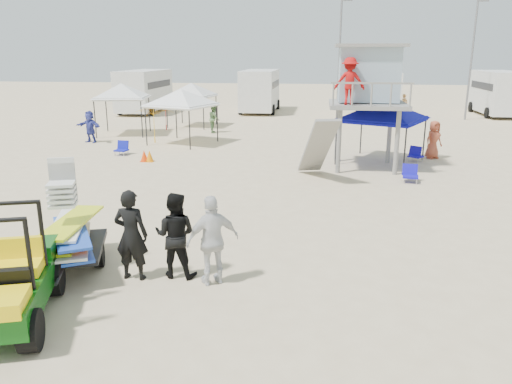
# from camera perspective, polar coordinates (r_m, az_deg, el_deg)

# --- Properties ---
(ground) EXTENTS (140.00, 140.00, 0.00)m
(ground) POSITION_cam_1_polar(r_m,az_deg,el_deg) (9.85, -5.32, -11.92)
(ground) COLOR beige
(ground) RESTS_ON ground
(utility_cart) EXTENTS (2.10, 2.95, 2.03)m
(utility_cart) POSITION_cam_1_polar(r_m,az_deg,el_deg) (9.57, -27.21, -8.29)
(utility_cart) COLOR #0B490D
(utility_cart) RESTS_ON ground
(surf_trailer) EXTENTS (1.86, 2.57, 2.15)m
(surf_trailer) POSITION_cam_1_polar(r_m,az_deg,el_deg) (11.43, -20.61, -4.13)
(surf_trailer) COLOR black
(surf_trailer) RESTS_ON ground
(man_left) EXTENTS (0.71, 0.48, 1.91)m
(man_left) POSITION_cam_1_polar(r_m,az_deg,el_deg) (10.52, -14.07, -4.79)
(man_left) COLOR black
(man_left) RESTS_ON ground
(man_mid) EXTENTS (0.91, 0.73, 1.82)m
(man_mid) POSITION_cam_1_polar(r_m,az_deg,el_deg) (10.48, -9.22, -4.87)
(man_mid) COLOR black
(man_mid) RESTS_ON ground
(man_right) EXTENTS (1.17, 0.95, 1.86)m
(man_right) POSITION_cam_1_polar(r_m,az_deg,el_deg) (10.04, -4.96, -5.53)
(man_right) COLOR silver
(man_right) RESTS_ON ground
(lifeguard_tower) EXTENTS (3.01, 3.01, 4.77)m
(lifeguard_tower) POSITION_cam_1_polar(r_m,az_deg,el_deg) (20.64, 12.48, 12.51)
(lifeguard_tower) COLOR gray
(lifeguard_tower) RESTS_ON ground
(canopy_blue) EXTENTS (4.03, 4.03, 3.05)m
(canopy_blue) POSITION_cam_1_polar(r_m,az_deg,el_deg) (21.81, 14.37, 9.76)
(canopy_blue) COLOR black
(canopy_blue) RESTS_ON ground
(canopy_white_a) EXTENTS (3.53, 3.53, 3.18)m
(canopy_white_a) POSITION_cam_1_polar(r_m,az_deg,el_deg) (26.07, -8.55, 11.22)
(canopy_white_a) COLOR black
(canopy_white_a) RESTS_ON ground
(canopy_white_b) EXTENTS (3.12, 3.12, 3.30)m
(canopy_white_b) POSITION_cam_1_polar(r_m,az_deg,el_deg) (29.78, -15.15, 11.63)
(canopy_white_b) COLOR black
(canopy_white_b) RESTS_ON ground
(canopy_white_c) EXTENTS (2.85, 2.85, 3.14)m
(canopy_white_c) POSITION_cam_1_polar(r_m,az_deg,el_deg) (32.36, -7.41, 12.01)
(canopy_white_c) COLOR black
(canopy_white_c) RESTS_ON ground
(umbrella_a) EXTENTS (2.82, 2.84, 1.95)m
(umbrella_a) POSITION_cam_1_polar(r_m,az_deg,el_deg) (31.05, -10.27, 8.75)
(umbrella_a) COLOR red
(umbrella_a) RESTS_ON ground
(umbrella_b) EXTENTS (2.31, 2.35, 1.92)m
(umbrella_b) POSITION_cam_1_polar(r_m,az_deg,el_deg) (26.60, -11.59, 7.54)
(umbrella_b) COLOR yellow
(umbrella_b) RESTS_ON ground
(cone_near) EXTENTS (0.34, 0.34, 0.50)m
(cone_near) POSITION_cam_1_polar(r_m,az_deg,el_deg) (22.08, -12.07, 4.04)
(cone_near) COLOR orange
(cone_near) RESTS_ON ground
(cone_far) EXTENTS (0.34, 0.34, 0.50)m
(cone_far) POSITION_cam_1_polar(r_m,az_deg,el_deg) (22.17, -12.66, 4.06)
(cone_far) COLOR #EE3B07
(cone_far) RESTS_ON ground
(beach_chair_a) EXTENTS (0.59, 0.64, 0.64)m
(beach_chair_a) POSITION_cam_1_polar(r_m,az_deg,el_deg) (23.95, -15.06, 4.89)
(beach_chair_a) COLOR #0E15A1
(beach_chair_a) RESTS_ON ground
(beach_chair_b) EXTENTS (0.61, 0.66, 0.64)m
(beach_chair_b) POSITION_cam_1_polar(r_m,az_deg,el_deg) (19.01, 17.21, 2.04)
(beach_chair_b) COLOR #1410AD
(beach_chair_b) RESTS_ON ground
(beach_chair_c) EXTENTS (0.73, 0.83, 0.64)m
(beach_chair_c) POSITION_cam_1_polar(r_m,az_deg,el_deg) (22.83, 17.76, 4.18)
(beach_chair_c) COLOR #180FA9
(beach_chair_c) RESTS_ON ground
(rv_far_left) EXTENTS (2.64, 6.80, 3.25)m
(rv_far_left) POSITION_cam_1_polar(r_m,az_deg,el_deg) (41.07, -12.64, 11.40)
(rv_far_left) COLOR silver
(rv_far_left) RESTS_ON ground
(rv_mid_left) EXTENTS (2.65, 6.50, 3.25)m
(rv_mid_left) POSITION_cam_1_polar(r_m,az_deg,el_deg) (40.40, 0.45, 11.70)
(rv_mid_left) COLOR silver
(rv_mid_left) RESTS_ON ground
(rv_mid_right) EXTENTS (2.64, 7.00, 3.25)m
(rv_mid_right) POSITION_cam_1_polar(r_m,az_deg,el_deg) (38.79, 13.73, 11.11)
(rv_mid_right) COLOR silver
(rv_mid_right) RESTS_ON ground
(rv_far_right) EXTENTS (2.64, 6.60, 3.25)m
(rv_far_right) POSITION_cam_1_polar(r_m,az_deg,el_deg) (42.13, 25.98, 10.32)
(rv_far_right) COLOR silver
(rv_far_right) RESTS_ON ground
(light_pole_left) EXTENTS (0.14, 0.14, 8.00)m
(light_pole_left) POSITION_cam_1_polar(r_m,az_deg,el_deg) (35.52, 9.48, 14.51)
(light_pole_left) COLOR slate
(light_pole_left) RESTS_ON ground
(light_pole_right) EXTENTS (0.14, 0.14, 8.00)m
(light_pole_right) POSITION_cam_1_polar(r_m,az_deg,el_deg) (38.32, 23.38, 13.55)
(light_pole_right) COLOR slate
(light_pole_right) RESTS_ON ground
(distant_beachgoers) EXTENTS (19.24, 16.89, 1.68)m
(distant_beachgoers) POSITION_cam_1_polar(r_m,az_deg,el_deg) (27.51, -2.09, 7.82)
(distant_beachgoers) COLOR #D99451
(distant_beachgoers) RESTS_ON ground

